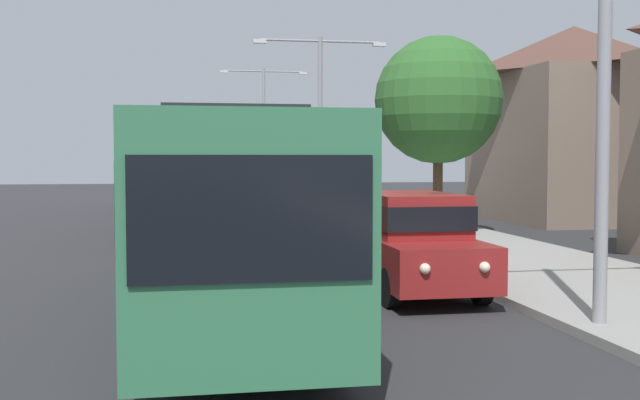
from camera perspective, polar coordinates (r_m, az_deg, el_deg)
name	(u,v)px	position (r m, az deg, el deg)	size (l,w,h in m)	color
bus_lead	(221,211)	(13.01, -7.34, -0.81)	(2.58, 11.60, 3.21)	#33724C
bus_second_in_line	(200,185)	(26.25, -8.84, 1.12)	(2.58, 10.62, 3.21)	maroon
bus_middle	(194,176)	(39.22, -9.33, 1.74)	(2.58, 11.68, 3.21)	#284C8C
white_suv	(411,238)	(14.96, 6.73, -2.83)	(1.86, 4.81, 1.90)	maroon
streetlamp_mid	(320,105)	(33.97, 0.01, 7.05)	(5.85, 0.28, 7.74)	gray
streetlamp_far	(264,117)	(56.76, -4.17, 6.14)	(6.32, 0.28, 8.98)	gray
roadside_tree	(438,100)	(25.72, 8.74, 7.29)	(4.17, 4.17, 6.42)	#4C3823
house_distant_gabled	(572,122)	(33.70, 18.13, 5.49)	(6.51, 8.50, 8.02)	#7A6656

